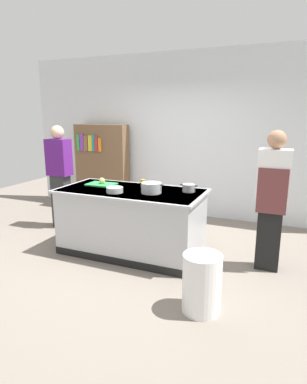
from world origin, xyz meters
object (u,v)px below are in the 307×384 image
(person_chef, at_px, (272,198))
(bookshelf, at_px, (102,167))
(person_guest, at_px, (60,174))
(sauce_pan, at_px, (189,188))
(stock_pot, at_px, (151,188))
(juice_cup, at_px, (143,183))
(trash_bin, at_px, (202,283))
(onion, at_px, (102,181))
(mixing_bowl, at_px, (115,190))

(person_chef, xyz_separation_m, bookshelf, (-3.35, 1.58, -0.06))
(person_chef, relative_size, person_guest, 1.00)
(sauce_pan, height_order, person_chef, person_chef)
(stock_pot, xyz_separation_m, juice_cup, (-0.27, 0.32, -0.02))
(juice_cup, relative_size, person_chef, 0.06)
(person_guest, bearing_deg, trash_bin, 63.73)
(stock_pot, bearing_deg, onion, 168.35)
(trash_bin, bearing_deg, juice_cup, 133.50)
(onion, distance_m, bookshelf, 1.97)
(stock_pot, xyz_separation_m, person_chef, (1.46, 0.28, -0.05))
(stock_pot, xyz_separation_m, sauce_pan, (0.42, 0.26, -0.02))
(onion, distance_m, person_chef, 2.32)
(juice_cup, height_order, bookshelf, bookshelf)
(onion, xyz_separation_m, mixing_bowl, (0.40, -0.34, -0.03))
(person_chef, relative_size, bookshelf, 1.01)
(mixing_bowl, bearing_deg, sauce_pan, 25.88)
(person_chef, height_order, bookshelf, person_chef)
(person_chef, height_order, person_guest, same)
(sauce_pan, bearing_deg, stock_pot, -148.41)
(juice_cup, distance_m, person_guest, 1.67)
(onion, relative_size, sauce_pan, 0.37)
(trash_bin, bearing_deg, sauce_pan, 113.18)
(juice_cup, distance_m, trash_bin, 1.88)
(mixing_bowl, height_order, juice_cup, juice_cup)
(juice_cup, bearing_deg, person_chef, -1.49)
(person_chef, bearing_deg, person_guest, 74.77)
(person_guest, bearing_deg, person_chef, 86.80)
(mixing_bowl, bearing_deg, onion, 139.73)
(stock_pot, relative_size, sauce_pan, 1.41)
(stock_pot, distance_m, bookshelf, 2.64)
(mixing_bowl, relative_size, person_chef, 0.13)
(sauce_pan, bearing_deg, onion, -176.16)
(onion, height_order, sauce_pan, onion)
(trash_bin, distance_m, bookshelf, 4.02)
(stock_pot, bearing_deg, person_guest, 163.30)
(juice_cup, xyz_separation_m, person_guest, (-1.65, 0.25, -0.04))
(onion, bearing_deg, trash_bin, -32.20)
(stock_pot, height_order, juice_cup, stock_pot)
(mixing_bowl, relative_size, bookshelf, 0.13)
(onion, distance_m, person_guest, 1.14)
(sauce_pan, distance_m, person_guest, 2.36)
(stock_pot, relative_size, person_chef, 0.19)
(onion, bearing_deg, stock_pot, -11.65)
(juice_cup, bearing_deg, bookshelf, 136.57)
(onion, distance_m, juice_cup, 0.60)
(onion, xyz_separation_m, bookshelf, (-1.03, 1.68, -0.11))
(sauce_pan, bearing_deg, bookshelf, 145.41)
(sauce_pan, bearing_deg, mixing_bowl, -154.12)
(onion, xyz_separation_m, person_chef, (2.31, 0.10, -0.05))
(onion, bearing_deg, person_chef, 2.50)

